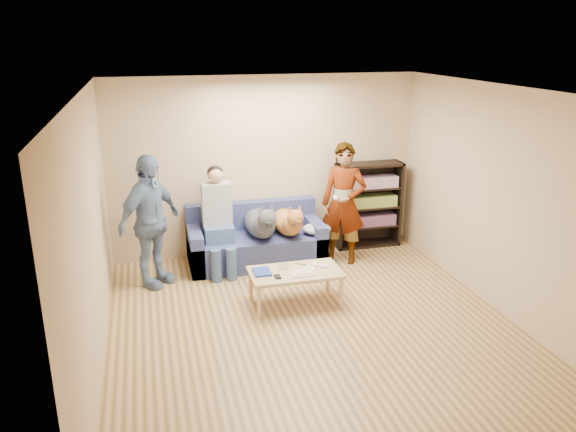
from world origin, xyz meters
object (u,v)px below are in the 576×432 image
object	(u,v)px
person_seated	(218,216)
dog_gray	(261,223)
person_standing_right	(344,204)
camera_silver	(283,266)
dog_tan	(289,222)
sofa	(255,243)
person_standing_left	(150,222)
notebook_blue	(262,272)
coffee_table	(295,275)
bookshelf	(368,203)

from	to	relation	value
person_seated	dog_gray	distance (m)	0.60
person_standing_right	dog_gray	distance (m)	1.19
dog_gray	camera_silver	bearing A→B (deg)	-88.15
camera_silver	dog_tan	bearing A→B (deg)	72.27
sofa	dog_gray	xyz separation A→B (m)	(0.05, -0.17, 0.35)
person_standing_left	camera_silver	xyz separation A→B (m)	(1.53, -0.87, -0.42)
person_standing_right	person_seated	size ratio (longest dim) A/B	1.17
person_seated	dog_gray	bearing A→B (deg)	-3.76
sofa	person_standing_left	bearing A→B (deg)	-163.60
camera_silver	person_seated	xyz separation A→B (m)	(-0.62, 1.17, 0.33)
notebook_blue	dog_tan	distance (m)	1.37
person_standing_left	coffee_table	xyz separation A→B (m)	(1.65, -0.99, -0.49)
person_standing_right	bookshelf	bearing A→B (deg)	73.42
notebook_blue	sofa	bearing A→B (deg)	81.93
notebook_blue	bookshelf	size ratio (longest dim) A/B	0.20
person_standing_left	dog_gray	bearing A→B (deg)	-35.17
camera_silver	dog_gray	xyz separation A→B (m)	(-0.04, 1.13, 0.19)
sofa	person_seated	world-z (taller)	person_seated
camera_silver	bookshelf	distance (m)	2.31
coffee_table	notebook_blue	bearing A→B (deg)	172.87
camera_silver	dog_gray	distance (m)	1.14
person_standing_left	camera_silver	size ratio (longest dim) A/B	15.72
dog_gray	person_seated	bearing A→B (deg)	176.24
person_standing_left	coffee_table	size ratio (longest dim) A/B	1.57
sofa	coffee_table	world-z (taller)	sofa
person_standing_left	sofa	world-z (taller)	person_standing_left
notebook_blue	camera_silver	xyz separation A→B (m)	(0.28, 0.07, 0.01)
sofa	bookshelf	bearing A→B (deg)	7.40
sofa	bookshelf	distance (m)	1.86
dog_tan	bookshelf	distance (m)	1.41
coffee_table	sofa	bearing A→B (deg)	98.34
notebook_blue	coffee_table	world-z (taller)	notebook_blue
person_standing_left	sofa	bearing A→B (deg)	-28.61
person_standing_right	dog_tan	bearing A→B (deg)	-156.82
person_seated	dog_tan	size ratio (longest dim) A/B	1.28
dog_gray	sofa	bearing A→B (deg)	107.05
camera_silver	person_seated	distance (m)	1.36
person_standing_right	bookshelf	world-z (taller)	person_standing_right
dog_tan	camera_silver	bearing A→B (deg)	-107.73
notebook_blue	coffee_table	bearing A→B (deg)	-7.13
sofa	person_seated	distance (m)	0.74
dog_gray	dog_tan	size ratio (longest dim) A/B	1.09
dog_gray	coffee_table	size ratio (longest dim) A/B	1.13
camera_silver	sofa	xyz separation A→B (m)	(-0.09, 1.29, -0.16)
notebook_blue	bookshelf	bearing A→B (deg)	38.68
notebook_blue	sofa	distance (m)	1.38
person_standing_right	camera_silver	distance (m)	1.57
person_standing_left	notebook_blue	size ratio (longest dim) A/B	6.65
bookshelf	person_standing_right	bearing A→B (deg)	-138.52
person_standing_left	notebook_blue	xyz separation A→B (m)	(1.25, -0.94, -0.43)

